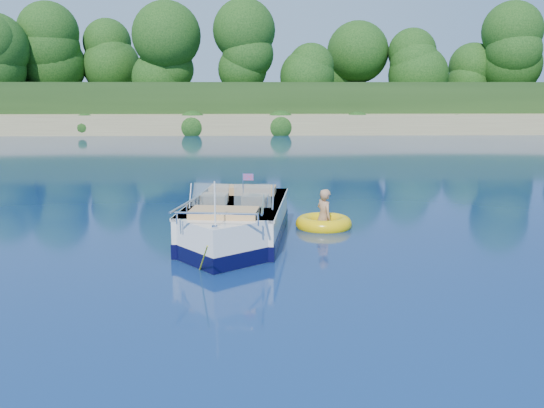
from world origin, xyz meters
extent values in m
plane|color=#091540|center=(0.00, 0.00, 0.00)|extent=(160.00, 160.00, 0.00)
cube|color=#988758|center=(0.00, 38.00, 0.50)|extent=(170.00, 8.00, 2.00)
cube|color=#193314|center=(0.00, 65.00, 1.00)|extent=(170.00, 56.00, 6.00)
cylinder|color=black|center=(-18.00, 40.50, 3.10)|extent=(0.44, 0.44, 3.20)
sphere|color=black|center=(-18.00, 40.50, 6.14)|extent=(5.28, 5.28, 5.28)
cylinder|color=black|center=(0.00, 42.00, 3.30)|extent=(0.44, 0.44, 3.60)
sphere|color=black|center=(0.00, 42.00, 6.72)|extent=(5.94, 5.94, 5.94)
cylinder|color=black|center=(20.00, 40.00, 2.80)|extent=(0.44, 0.44, 2.60)
sphere|color=black|center=(20.00, 40.00, 5.27)|extent=(4.29, 4.29, 4.29)
cube|color=white|center=(-1.37, 2.55, 0.33)|extent=(2.62, 4.28, 1.13)
cube|color=white|center=(-1.60, 0.64, 0.33)|extent=(2.13, 2.13, 1.13)
cube|color=black|center=(-1.37, 2.55, 0.17)|extent=(2.66, 4.33, 0.32)
cube|color=black|center=(-1.60, 0.64, 0.17)|extent=(2.17, 2.17, 0.32)
cube|color=tan|center=(-1.33, 2.86, 0.64)|extent=(2.05, 3.02, 0.11)
cube|color=white|center=(-1.37, 2.55, 0.86)|extent=(2.66, 4.29, 0.06)
cube|color=black|center=(-1.10, 4.75, 0.38)|extent=(0.63, 0.44, 0.96)
cube|color=#8C9EA5|center=(-1.94, 1.86, 1.17)|extent=(0.88, 0.49, 0.52)
cube|color=#8C9EA5|center=(-0.98, 1.74, 1.17)|extent=(0.84, 0.30, 0.52)
cube|color=tan|center=(-1.88, 2.34, 0.89)|extent=(0.66, 0.66, 0.43)
cube|color=tan|center=(-0.92, 2.22, 0.89)|extent=(0.66, 0.66, 0.43)
cube|color=tan|center=(-1.24, 3.61, 0.89)|extent=(1.73, 0.79, 0.41)
cube|color=tan|center=(-1.58, 0.84, 0.87)|extent=(1.50, 0.97, 0.36)
cylinder|color=white|center=(-1.70, -0.17, 1.34)|extent=(0.03, 0.03, 0.91)
cube|color=red|center=(-1.08, 1.75, 1.60)|extent=(0.24, 0.04, 0.15)
cube|color=silver|center=(-1.71, -0.22, 0.92)|extent=(0.11, 0.08, 0.05)
cylinder|color=yellow|center=(-1.91, -0.57, 0.38)|extent=(0.28, 1.13, 0.82)
torus|color=yellow|center=(0.85, 3.61, 0.10)|extent=(1.69, 1.69, 0.39)
torus|color=red|center=(0.85, 3.61, 0.12)|extent=(1.39, 1.39, 0.13)
imported|color=tan|center=(0.83, 3.63, 0.00)|extent=(0.71, 0.90, 1.61)
camera|label=1|loc=(-0.93, -11.66, 3.56)|focal=40.00mm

